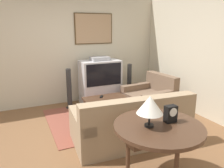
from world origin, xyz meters
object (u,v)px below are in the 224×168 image
tv (100,82)px  speaker_tower_left (69,90)px  armchair (150,98)px  speaker_tower_right (129,83)px  couch (131,125)px  mantel_clock (171,114)px  table_lamp (150,105)px  console_table (159,131)px  coffee_table (105,100)px

tv → speaker_tower_left: 0.82m
armchair → speaker_tower_right: speaker_tower_right is taller
couch → armchair: bearing=-131.1°
couch → mantel_clock: bearing=90.9°
couch → table_lamp: (-0.36, -1.05, 0.77)m
tv → speaker_tower_right: 0.82m
couch → speaker_tower_left: 2.05m
table_lamp → speaker_tower_left: size_ratio=0.38×
speaker_tower_left → speaker_tower_right: same height
tv → speaker_tower_left: (-0.81, -0.06, -0.11)m
tv → mantel_clock: (-0.29, -3.06, 0.34)m
speaker_tower_left → table_lamp: bearing=-85.9°
console_table → mantel_clock: mantel_clock is taller
table_lamp → speaker_tower_right: (1.40, 3.00, -0.61)m
couch → mantel_clock: size_ratio=9.59×
coffee_table → table_lamp: table_lamp is taller
tv → couch: 2.04m
console_table → mantel_clock: size_ratio=5.13×
armchair → mantel_clock: (-1.22, -2.19, 0.65)m
mantel_clock → speaker_tower_left: (-0.52, 3.01, -0.45)m
speaker_tower_right → table_lamp: bearing=-115.0°
mantel_clock → table_lamp: bearing=179.8°
speaker_tower_left → speaker_tower_right: size_ratio=1.00×
couch → coffee_table: 1.13m
armchair → table_lamp: (-1.52, -2.19, 0.80)m
tv → couch: tv is taller
armchair → mantel_clock: mantel_clock is taller
coffee_table → speaker_tower_left: size_ratio=0.94×
tv → console_table: bearing=-98.6°
console_table → couch: bearing=77.5°
speaker_tower_left → coffee_table: bearing=-55.3°
table_lamp → speaker_tower_left: table_lamp is taller
coffee_table → mantel_clock: mantel_clock is taller
couch → coffee_table: couch is taller
mantel_clock → speaker_tower_right: mantel_clock is taller
tv → couch: size_ratio=0.60×
tv → coffee_table: tv is taller
couch → speaker_tower_right: speaker_tower_right is taller
coffee_table → console_table: bearing=-96.1°
tv → table_lamp: tv is taller
armchair → console_table: (-1.39, -2.21, 0.47)m
coffee_table → speaker_tower_right: bearing=38.7°
console_table → table_lamp: 0.36m
coffee_table → tv: bearing=75.4°
armchair → coffee_table: (-1.16, -0.02, 0.12)m
tv → table_lamp: size_ratio=3.22×
coffee_table → table_lamp: 2.30m
armchair → speaker_tower_left: (-1.74, 0.81, 0.19)m
mantel_clock → speaker_tower_right: bearing=69.9°
coffee_table → mantel_clock: 2.23m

